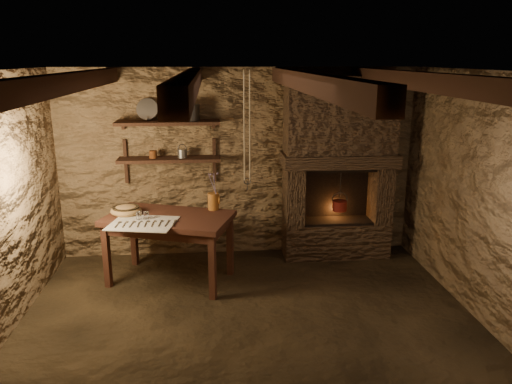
{
  "coord_description": "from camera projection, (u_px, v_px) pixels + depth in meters",
  "views": [
    {
      "loc": [
        -0.34,
        -4.24,
        2.51
      ],
      "look_at": [
        0.13,
        0.9,
        1.11
      ],
      "focal_mm": 35.0,
      "sensor_mm": 36.0,
      "label": 1
    }
  ],
  "objects": [
    {
      "name": "beam_far_right",
      "position": [
        423.0,
        81.0,
        4.29
      ],
      "size": [
        0.14,
        3.95,
        0.16
      ],
      "primitive_type": "cube",
      "color": "black",
      "rests_on": "ceiling"
    },
    {
      "name": "red_pot",
      "position": [
        340.0,
        205.0,
        6.35
      ],
      "size": [
        0.2,
        0.2,
        0.54
      ],
      "rotation": [
        0.0,
        0.0,
        0.08
      ],
      "color": "maroon",
      "rests_on": "hearth"
    },
    {
      "name": "right_wall",
      "position": [
        491.0,
        203.0,
        4.65
      ],
      "size": [
        0.04,
        4.0,
        2.4
      ],
      "primitive_type": "cube",
      "color": "brown",
      "rests_on": "floor"
    },
    {
      "name": "hearth",
      "position": [
        338.0,
        163.0,
        6.25
      ],
      "size": [
        1.43,
        0.51,
        2.3
      ],
      "color": "#38271C",
      "rests_on": "floor"
    },
    {
      "name": "shelf_lower",
      "position": [
        169.0,
        159.0,
        6.12
      ],
      "size": [
        1.25,
        0.3,
        0.04
      ],
      "primitive_type": "cube",
      "color": "black",
      "rests_on": "back_wall"
    },
    {
      "name": "floor",
      "position": [
        251.0,
        329.0,
        4.76
      ],
      "size": [
        4.5,
        4.5,
        0.0
      ],
      "primitive_type": "plane",
      "color": "black",
      "rests_on": "ground"
    },
    {
      "name": "tin_pan",
      "position": [
        147.0,
        109.0,
        6.04
      ],
      "size": [
        0.28,
        0.16,
        0.26
      ],
      "primitive_type": "cylinder",
      "rotation": [
        1.26,
        0.0,
        -0.17
      ],
      "color": "gray",
      "rests_on": "shelf_upper"
    },
    {
      "name": "beam_far_left",
      "position": [
        65.0,
        83.0,
        4.03
      ],
      "size": [
        0.14,
        3.95,
        0.16
      ],
      "primitive_type": "cube",
      "color": "black",
      "rests_on": "ceiling"
    },
    {
      "name": "linen_cloth",
      "position": [
        143.0,
        223.0,
        5.34
      ],
      "size": [
        0.78,
        0.67,
        0.01
      ],
      "primitive_type": "cube",
      "rotation": [
        0.0,
        0.0,
        -0.2
      ],
      "color": "beige",
      "rests_on": "work_table"
    },
    {
      "name": "small_kettle",
      "position": [
        182.0,
        153.0,
        6.11
      ],
      "size": [
        0.16,
        0.12,
        0.16
      ],
      "primitive_type": null,
      "rotation": [
        0.0,
        0.0,
        0.06
      ],
      "color": "gray",
      "rests_on": "shelf_lower"
    },
    {
      "name": "back_wall",
      "position": [
        238.0,
        163.0,
        6.37
      ],
      "size": [
        4.5,
        0.04,
        2.4
      ],
      "primitive_type": "cube",
      "color": "brown",
      "rests_on": "floor"
    },
    {
      "name": "hanging_ropes",
      "position": [
        247.0,
        126.0,
        5.31
      ],
      "size": [
        0.08,
        0.08,
        1.2
      ],
      "primitive_type": null,
      "color": "tan",
      "rests_on": "ceiling"
    },
    {
      "name": "shelf_upper",
      "position": [
        168.0,
        123.0,
        6.0
      ],
      "size": [
        1.25,
        0.3,
        0.04
      ],
      "primitive_type": "cube",
      "color": "black",
      "rests_on": "back_wall"
    },
    {
      "name": "drinking_glasses",
      "position": [
        146.0,
        215.0,
        5.46
      ],
      "size": [
        0.22,
        0.07,
        0.09
      ],
      "primitive_type": null,
      "color": "silver",
      "rests_on": "linen_cloth"
    },
    {
      "name": "stoneware_jug",
      "position": [
        213.0,
        193.0,
        5.8
      ],
      "size": [
        0.15,
        0.15,
        0.45
      ],
      "rotation": [
        0.0,
        0.0,
        0.16
      ],
      "color": "#98561D",
      "rests_on": "work_table"
    },
    {
      "name": "iron_stockpot",
      "position": [
        190.0,
        113.0,
        6.0
      ],
      "size": [
        0.24,
        0.24,
        0.18
      ],
      "primitive_type": "cylinder",
      "rotation": [
        0.0,
        0.0,
        0.01
      ],
      "color": "#2A2825",
      "rests_on": "shelf_upper"
    },
    {
      "name": "ceiling",
      "position": [
        250.0,
        71.0,
        4.14
      ],
      "size": [
        4.5,
        4.0,
        0.04
      ],
      "primitive_type": "cube",
      "color": "black",
      "rests_on": "back_wall"
    },
    {
      "name": "beam_mid_left",
      "position": [
        190.0,
        83.0,
        4.12
      ],
      "size": [
        0.14,
        3.95,
        0.16
      ],
      "primitive_type": "cube",
      "color": "black",
      "rests_on": "ceiling"
    },
    {
      "name": "wooden_bowl",
      "position": [
        126.0,
        211.0,
        5.66
      ],
      "size": [
        0.39,
        0.39,
        0.12
      ],
      "primitive_type": "ellipsoid",
      "rotation": [
        0.0,
        0.0,
        -0.15
      ],
      "color": "#A07845",
      "rests_on": "work_table"
    },
    {
      "name": "rusty_tin",
      "position": [
        153.0,
        154.0,
        6.08
      ],
      "size": [
        0.1,
        0.1,
        0.09
      ],
      "primitive_type": "cylinder",
      "rotation": [
        0.0,
        0.0,
        0.16
      ],
      "color": "#562911",
      "rests_on": "shelf_lower"
    },
    {
      "name": "pewter_cutlery_row",
      "position": [
        143.0,
        223.0,
        5.32
      ],
      "size": [
        0.6,
        0.33,
        0.01
      ],
      "primitive_type": null,
      "rotation": [
        0.0,
        0.0,
        -0.2
      ],
      "color": "#9C998D",
      "rests_on": "linen_cloth"
    },
    {
      "name": "front_wall",
      "position": [
        282.0,
        325.0,
        2.53
      ],
      "size": [
        4.5,
        0.04,
        2.4
      ],
      "primitive_type": "cube",
      "color": "brown",
      "rests_on": "floor"
    },
    {
      "name": "work_table",
      "position": [
        170.0,
        246.0,
        5.7
      ],
      "size": [
        1.56,
        1.19,
        0.79
      ],
      "rotation": [
        0.0,
        0.0,
        -0.33
      ],
      "color": "#371B13",
      "rests_on": "floor"
    },
    {
      "name": "beam_mid_right",
      "position": [
        309.0,
        82.0,
        4.2
      ],
      "size": [
        0.14,
        3.95,
        0.16
      ],
      "primitive_type": "cube",
      "color": "black",
      "rests_on": "ceiling"
    }
  ]
}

